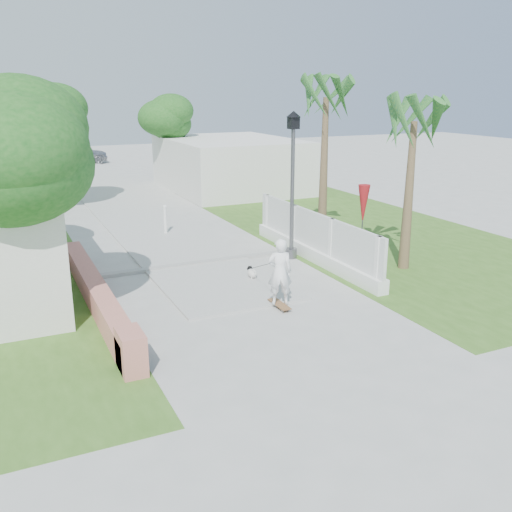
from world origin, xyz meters
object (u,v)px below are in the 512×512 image
skateboarder (264,268)px  patio_umbrella (363,205)px  dog (252,273)px  parked_car (74,154)px  street_lamp (292,180)px  bollard (165,219)px

skateboarder → patio_umbrella: bearing=-139.1°
skateboarder → dog: (0.26, 1.32, -0.55)m
parked_car → dog: bearing=166.7°
street_lamp → skateboarder: bearing=-129.6°
bollard → dog: 5.93m
patio_umbrella → bollard: bearing=129.9°
bollard → skateboarder: (0.47, -7.20, 0.16)m
street_lamp → dog: bearing=-145.1°
bollard → patio_umbrella: patio_umbrella is taller
street_lamp → patio_umbrella: bearing=-27.8°
patio_umbrella → parked_car: patio_umbrella is taller
bollard → parked_car: size_ratio=0.24×
bollard → street_lamp: bearing=-59.0°
patio_umbrella → dog: patio_umbrella is taller
skateboarder → parked_car: bearing=-70.2°
bollard → patio_umbrella: (4.60, -5.50, 1.10)m
patio_umbrella → parked_car: size_ratio=0.51×
street_lamp → patio_umbrella: 2.27m
patio_umbrella → dog: bearing=-174.4°
street_lamp → bollard: 5.56m
bollard → skateboarder: skateboarder is taller
dog → parked_car: (-0.88, 27.65, 0.57)m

